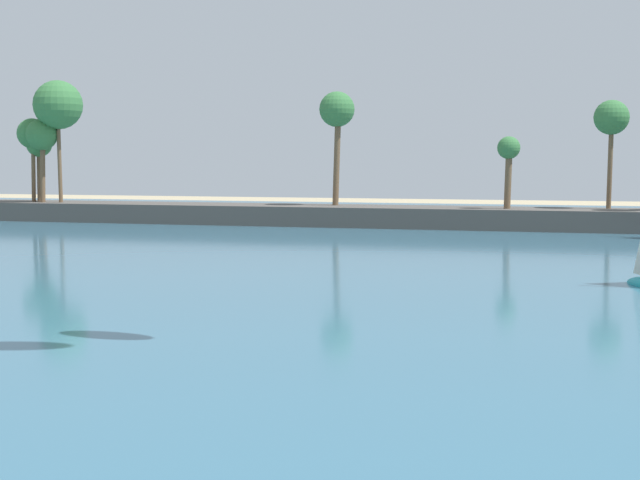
{
  "coord_description": "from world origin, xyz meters",
  "views": [
    {
      "loc": [
        2.67,
        0.7,
        6.03
      ],
      "look_at": [
        -0.9,
        14.28,
        4.72
      ],
      "focal_mm": 49.49,
      "sensor_mm": 36.0,
      "label": 1
    }
  ],
  "objects": [
    {
      "name": "sea",
      "position": [
        0.0,
        62.46,
        0.03
      ],
      "size": [
        220.0,
        108.3,
        0.06
      ],
      "primitive_type": "cube",
      "color": "#386B84",
      "rests_on": "ground"
    },
    {
      "name": "palm_headland",
      "position": [
        2.27,
        76.55,
        3.58
      ],
      "size": [
        113.76,
        6.45,
        13.36
      ],
      "color": "#514C47",
      "rests_on": "ground"
    }
  ]
}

